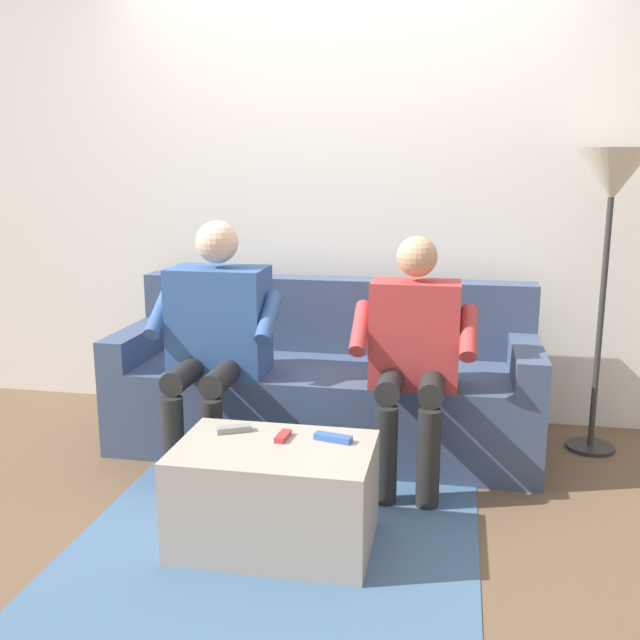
% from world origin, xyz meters
% --- Properties ---
extents(ground_plane, '(8.00, 8.00, 0.00)m').
position_xyz_m(ground_plane, '(0.00, 0.60, 0.00)').
color(ground_plane, brown).
extents(back_wall, '(4.73, 0.06, 2.77)m').
position_xyz_m(back_wall, '(0.00, -0.66, 1.38)').
color(back_wall, silver).
rests_on(back_wall, ground).
extents(couch, '(2.12, 0.77, 0.83)m').
position_xyz_m(couch, '(0.00, -0.13, 0.29)').
color(couch, '#3D4C6B').
rests_on(couch, ground).
extents(coffee_table, '(0.74, 0.49, 0.40)m').
position_xyz_m(coffee_table, '(0.00, 0.94, 0.20)').
color(coffee_table, '#A89E8E').
rests_on(coffee_table, ground).
extents(person_left_seated, '(0.55, 0.49, 1.12)m').
position_xyz_m(person_left_seated, '(-0.47, 0.25, 0.63)').
color(person_left_seated, '#B23838').
rests_on(person_left_seated, ground).
extents(person_right_seated, '(0.61, 0.60, 1.17)m').
position_xyz_m(person_right_seated, '(0.47, 0.22, 0.66)').
color(person_right_seated, '#335693').
rests_on(person_right_seated, ground).
extents(remote_red, '(0.05, 0.11, 0.02)m').
position_xyz_m(remote_red, '(-0.02, 0.86, 0.41)').
color(remote_red, '#B73333').
rests_on(remote_red, coffee_table).
extents(remote_gray, '(0.14, 0.10, 0.02)m').
position_xyz_m(remote_gray, '(0.19, 0.82, 0.41)').
color(remote_gray, gray).
rests_on(remote_gray, coffee_table).
extents(remote_blue, '(0.15, 0.08, 0.02)m').
position_xyz_m(remote_blue, '(-0.21, 0.84, 0.41)').
color(remote_blue, '#3860B7').
rests_on(remote_blue, coffee_table).
extents(floor_rug, '(1.54, 1.72, 0.01)m').
position_xyz_m(floor_rug, '(0.00, 0.82, 0.00)').
color(floor_rug, '#426084').
rests_on(floor_rug, ground).
extents(floor_lamp, '(0.34, 0.34, 1.50)m').
position_xyz_m(floor_lamp, '(-1.35, -0.28, 1.30)').
color(floor_lamp, '#2D2D2D').
rests_on(floor_lamp, ground).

